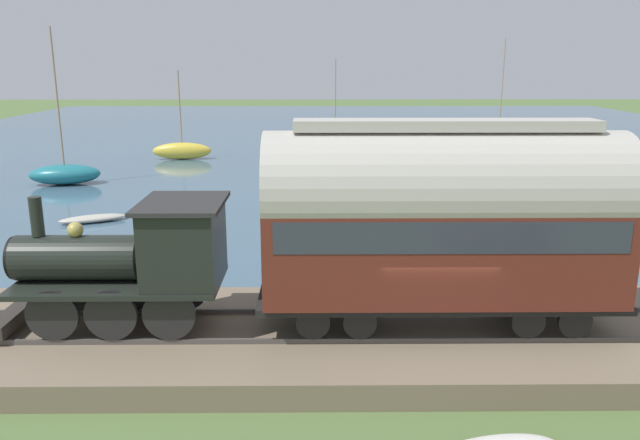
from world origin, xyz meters
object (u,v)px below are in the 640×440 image
sailboat_yellow (182,151)px  rowboat_mid_harbor (326,220)px  steam_locomotive (140,255)px  sailboat_navy (499,128)px  passenger_coach (441,216)px  rowboat_off_pier (93,219)px  sailboat_green (335,126)px  rowboat_near_shore (391,241)px  sailboat_teal (65,174)px

sailboat_yellow → rowboat_mid_harbor: 20.68m
steam_locomotive → sailboat_navy: 50.28m
passenger_coach → rowboat_mid_harbor: (11.68, 2.41, -3.06)m
steam_locomotive → passenger_coach: passenger_coach is taller
steam_locomotive → rowboat_off_pier: 13.67m
steam_locomotive → rowboat_off_pier: steam_locomotive is taller
sailboat_green → sailboat_yellow: bearing=146.3°
passenger_coach → rowboat_mid_harbor: 12.31m
sailboat_green → passenger_coach: bearing=-176.6°
sailboat_navy → sailboat_green: bearing=72.7°
rowboat_near_shore → rowboat_mid_harbor: bearing=26.3°
passenger_coach → rowboat_off_pier: size_ratio=2.94×
sailboat_green → sailboat_teal: size_ratio=0.81×
steam_locomotive → sailboat_yellow: 30.43m
sailboat_navy → passenger_coach: bearing=144.8°
sailboat_teal → rowboat_mid_harbor: (-9.12, -14.42, -0.37)m
rowboat_mid_harbor → sailboat_teal: bearing=17.4°
sailboat_green → rowboat_off_pier: 35.04m
sailboat_yellow → rowboat_mid_harbor: (-18.24, -9.74, -0.38)m
sailboat_yellow → rowboat_off_pier: 17.62m
sailboat_teal → sailboat_yellow: size_ratio=1.39×
sailboat_green → sailboat_navy: 15.54m
sailboat_teal → rowboat_mid_harbor: sailboat_teal is taller
sailboat_teal → rowboat_off_pier: bearing=-163.0°
steam_locomotive → sailboat_navy: (45.38, -21.57, -1.80)m
sailboat_green → sailboat_teal: (-24.60, 15.95, -0.14)m
rowboat_mid_harbor → passenger_coach: bearing=151.4°
sailboat_yellow → rowboat_mid_harbor: size_ratio=2.10×
steam_locomotive → rowboat_near_shore: bearing=-38.5°
sailboat_teal → rowboat_off_pier: size_ratio=2.99×
sailboat_teal → sailboat_navy: size_ratio=0.98×
sailboat_yellow → sailboat_navy: size_ratio=0.70×
sailboat_teal → sailboat_green: bearing=-43.5°
steam_locomotive → sailboat_yellow: (29.92, 5.24, -1.77)m
sailboat_green → sailboat_navy: (-0.02, -15.54, -0.17)m
passenger_coach → rowboat_off_pier: passenger_coach is taller
sailboat_teal → passenger_coach: bearing=-151.6°
steam_locomotive → sailboat_yellow: sailboat_yellow is taller
sailboat_teal → rowboat_near_shore: sailboat_teal is taller
steam_locomotive → rowboat_near_shore: (8.68, -6.89, -2.21)m
sailboat_teal → sailboat_navy: sailboat_navy is taller
steam_locomotive → sailboat_yellow: bearing=9.9°
rowboat_near_shore → rowboat_off_pier: bearing=61.4°
steam_locomotive → sailboat_teal: 23.12m
sailboat_green → rowboat_near_shore: sailboat_green is taller
rowboat_mid_harbor → sailboat_yellow: bearing=-12.2°
rowboat_mid_harbor → sailboat_green: bearing=-42.9°
sailboat_green → rowboat_off_pier: (-33.09, 11.53, -0.60)m
sailboat_navy → rowboat_off_pier: size_ratio=3.07×
sailboat_yellow → sailboat_navy: sailboat_navy is taller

